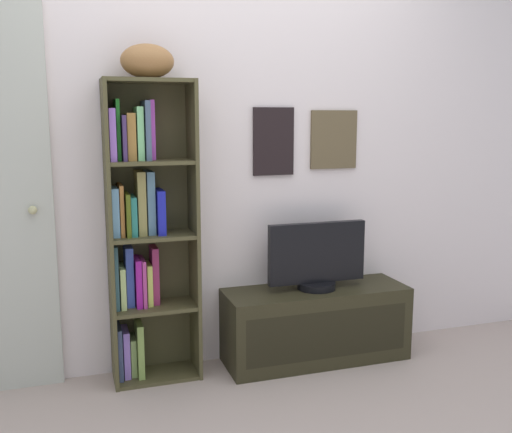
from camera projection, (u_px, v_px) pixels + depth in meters
back_wall at (220, 150)px, 3.25m from camera, size 4.80×0.08×2.45m
bookshelf at (143, 231)px, 3.06m from camera, size 0.46×0.25×1.60m
football at (147, 61)px, 2.90m from camera, size 0.28×0.18×0.17m
tv_stand at (316, 324)px, 3.38m from camera, size 1.07×0.36×0.43m
television at (317, 257)px, 3.31m from camera, size 0.58×0.22×0.39m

